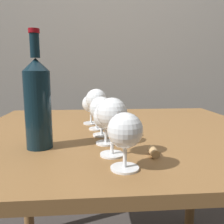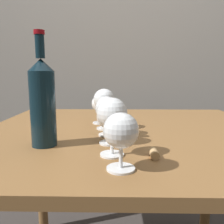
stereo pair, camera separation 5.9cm
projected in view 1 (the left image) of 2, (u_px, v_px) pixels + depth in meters
back_wall at (105, 30)px, 1.84m from camera, size 5.00×0.08×2.60m
dining_table at (120, 153)px, 0.91m from camera, size 1.11×0.98×0.75m
wine_glass_cabernet at (125, 132)px, 0.51m from camera, size 0.08×0.08×0.13m
wine_glass_white at (112, 114)px, 0.59m from camera, size 0.08×0.08×0.15m
wine_glass_chardonnay at (106, 117)px, 0.70m from camera, size 0.08×0.08×0.12m
wine_glass_merlot at (101, 109)px, 0.79m from camera, size 0.08×0.08×0.13m
wine_glass_amber at (96, 101)px, 0.87m from camera, size 0.08×0.08×0.15m
wine_glass_pinot at (91, 105)px, 0.97m from camera, size 0.07×0.07×0.12m
wine_bottle at (38, 102)px, 0.65m from camera, size 0.07×0.07×0.33m
cork at (154, 152)px, 0.60m from camera, size 0.02×0.04×0.02m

